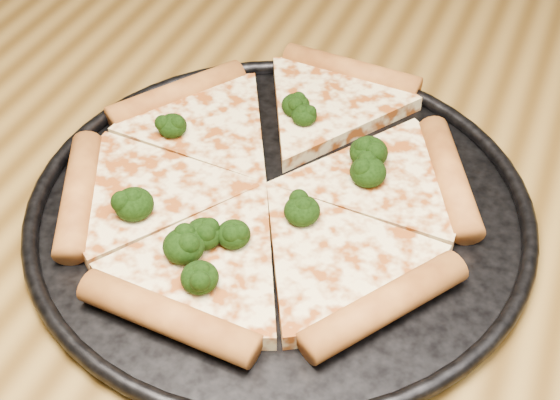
% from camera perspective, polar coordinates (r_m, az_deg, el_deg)
% --- Properties ---
extents(dining_table, '(1.20, 0.90, 0.75)m').
position_cam_1_polar(dining_table, '(0.72, 9.35, -7.97)').
color(dining_table, brown).
rests_on(dining_table, ground).
extents(pizza_pan, '(0.41, 0.41, 0.02)m').
position_cam_1_polar(pizza_pan, '(0.65, 0.00, -0.52)').
color(pizza_pan, black).
rests_on(pizza_pan, dining_table).
extents(pizza, '(0.36, 0.37, 0.03)m').
position_cam_1_polar(pizza, '(0.66, -0.77, 1.32)').
color(pizza, '#FFE29C').
rests_on(pizza, pizza_pan).
extents(broccoli_florets, '(0.20, 0.24, 0.02)m').
position_cam_1_polar(broccoli_florets, '(0.64, -2.39, 0.61)').
color(broccoli_florets, black).
rests_on(broccoli_florets, pizza).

